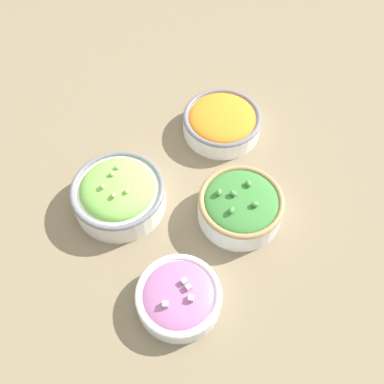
{
  "coord_description": "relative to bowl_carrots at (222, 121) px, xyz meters",
  "views": [
    {
      "loc": [
        -0.35,
        -0.32,
        0.77
      ],
      "look_at": [
        0.0,
        0.0,
        0.03
      ],
      "focal_mm": 40.0,
      "sensor_mm": 36.0,
      "label": 1
    }
  ],
  "objects": [
    {
      "name": "bowl_red_onion",
      "position": [
        -0.37,
        -0.21,
        -0.01
      ],
      "size": [
        0.15,
        0.15,
        0.06
      ],
      "color": "silver",
      "rests_on": "ground_plane"
    },
    {
      "name": "bowl_carrots",
      "position": [
        0.0,
        0.0,
        0.0
      ],
      "size": [
        0.18,
        0.18,
        0.06
      ],
      "color": "silver",
      "rests_on": "ground_plane"
    },
    {
      "name": "ground_plane",
      "position": [
        -0.19,
        -0.08,
        -0.03
      ],
      "size": [
        3.0,
        3.0,
        0.0
      ],
      "primitive_type": "plane",
      "color": "#75664C"
    },
    {
      "name": "bowl_broccoli",
      "position": [
        -0.15,
        -0.17,
        0.01
      ],
      "size": [
        0.17,
        0.17,
        0.08
      ],
      "color": "white",
      "rests_on": "ground_plane"
    },
    {
      "name": "bowl_lettuce",
      "position": [
        -0.3,
        0.03,
        0.01
      ],
      "size": [
        0.19,
        0.19,
        0.09
      ],
      "color": "silver",
      "rests_on": "ground_plane"
    }
  ]
}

